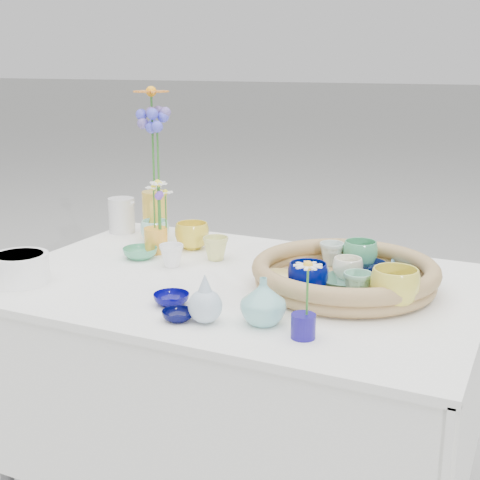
% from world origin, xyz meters
% --- Properties ---
extents(wicker_tray, '(0.47, 0.47, 0.08)m').
position_xyz_m(wicker_tray, '(0.28, 0.05, 0.80)').
color(wicker_tray, brown).
rests_on(wicker_tray, display_table).
extents(tray_ceramic_0, '(0.11, 0.11, 0.03)m').
position_xyz_m(tray_ceramic_0, '(0.31, 0.14, 0.80)').
color(tray_ceramic_0, '#0D1746').
rests_on(tray_ceramic_0, wicker_tray).
extents(tray_ceramic_1, '(0.15, 0.15, 0.03)m').
position_xyz_m(tray_ceramic_1, '(0.39, 0.09, 0.80)').
color(tray_ceramic_1, black).
rests_on(tray_ceramic_1, wicker_tray).
extents(tray_ceramic_2, '(0.14, 0.14, 0.09)m').
position_xyz_m(tray_ceramic_2, '(0.43, -0.06, 0.83)').
color(tray_ceramic_2, gold).
rests_on(tray_ceramic_2, wicker_tray).
extents(tray_ceramic_3, '(0.11, 0.11, 0.03)m').
position_xyz_m(tray_ceramic_3, '(0.29, 0.00, 0.80)').
color(tray_ceramic_3, '#43765F').
rests_on(tray_ceramic_3, wicker_tray).
extents(tray_ceramic_4, '(0.07, 0.07, 0.06)m').
position_xyz_m(tray_ceramic_4, '(0.21, -0.06, 0.81)').
color(tray_ceramic_4, gray).
rests_on(tray_ceramic_4, wicker_tray).
extents(tray_ceramic_5, '(0.12, 0.12, 0.03)m').
position_xyz_m(tray_ceramic_5, '(0.19, 0.04, 0.80)').
color(tray_ceramic_5, '#7FB9B4').
rests_on(tray_ceramic_5, wicker_tray).
extents(tray_ceramic_6, '(0.07, 0.07, 0.06)m').
position_xyz_m(tray_ceramic_6, '(0.20, 0.18, 0.81)').
color(tray_ceramic_6, silver).
rests_on(tray_ceramic_6, wicker_tray).
extents(tray_ceramic_7, '(0.09, 0.09, 0.06)m').
position_xyz_m(tray_ceramic_7, '(0.28, 0.07, 0.81)').
color(tray_ceramic_7, white).
rests_on(tray_ceramic_7, wicker_tray).
extents(tray_ceramic_8, '(0.11, 0.11, 0.02)m').
position_xyz_m(tray_ceramic_8, '(0.41, 0.23, 0.79)').
color(tray_ceramic_8, '#6AA9D7').
rests_on(tray_ceramic_8, wicker_tray).
extents(tray_ceramic_9, '(0.12, 0.12, 0.08)m').
position_xyz_m(tray_ceramic_9, '(0.22, -0.07, 0.82)').
color(tray_ceramic_9, '#00075B').
rests_on(tray_ceramic_9, wicker_tray).
extents(tray_ceramic_10, '(0.10, 0.10, 0.03)m').
position_xyz_m(tray_ceramic_10, '(0.13, -0.04, 0.80)').
color(tray_ceramic_10, '#F5E08E').
rests_on(tray_ceramic_10, wicker_tray).
extents(tray_ceramic_11, '(0.09, 0.09, 0.06)m').
position_xyz_m(tray_ceramic_11, '(0.34, -0.05, 0.82)').
color(tray_ceramic_11, '#79BC9D').
rests_on(tray_ceramic_11, wicker_tray).
extents(tray_ceramic_12, '(0.09, 0.09, 0.07)m').
position_xyz_m(tray_ceramic_12, '(0.28, 0.19, 0.82)').
color(tray_ceramic_12, '#479F6B').
rests_on(tray_ceramic_12, wicker_tray).
extents(loose_ceramic_0, '(0.11, 0.11, 0.08)m').
position_xyz_m(loose_ceramic_0, '(-0.26, 0.22, 0.81)').
color(loose_ceramic_0, yellow).
rests_on(loose_ceramic_0, display_table).
extents(loose_ceramic_1, '(0.08, 0.08, 0.07)m').
position_xyz_m(loose_ceramic_1, '(-0.14, 0.14, 0.80)').
color(loose_ceramic_1, '#D3D476').
rests_on(loose_ceramic_1, display_table).
extents(loose_ceramic_2, '(0.10, 0.10, 0.03)m').
position_xyz_m(loose_ceramic_2, '(-0.34, 0.06, 0.78)').
color(loose_ceramic_2, '#469E72').
rests_on(loose_ceramic_2, display_table).
extents(loose_ceramic_3, '(0.08, 0.08, 0.06)m').
position_xyz_m(loose_ceramic_3, '(-0.22, 0.03, 0.80)').
color(loose_ceramic_3, white).
rests_on(loose_ceramic_3, display_table).
extents(loose_ceramic_4, '(0.11, 0.11, 0.03)m').
position_xyz_m(loose_ceramic_4, '(-0.06, -0.23, 0.78)').
color(loose_ceramic_4, '#040264').
rests_on(loose_ceramic_4, display_table).
extents(loose_ceramic_5, '(0.10, 0.10, 0.07)m').
position_xyz_m(loose_ceramic_5, '(-0.40, 0.23, 0.80)').
color(loose_ceramic_5, '#A4E7D3').
rests_on(loose_ceramic_5, display_table).
extents(loose_ceramic_6, '(0.09, 0.09, 0.02)m').
position_xyz_m(loose_ceramic_6, '(0.00, -0.31, 0.78)').
color(loose_ceramic_6, '#030534').
rests_on(loose_ceramic_6, display_table).
extents(fluted_bowl, '(0.18, 0.18, 0.08)m').
position_xyz_m(fluted_bowl, '(-0.50, -0.26, 0.80)').
color(fluted_bowl, white).
rests_on(fluted_bowl, display_table).
extents(bud_vase_paleblue, '(0.09, 0.09, 0.12)m').
position_xyz_m(bud_vase_paleblue, '(0.06, -0.30, 0.82)').
color(bud_vase_paleblue, '#A8BDCE').
rests_on(bud_vase_paleblue, display_table).
extents(bud_vase_seafoam, '(0.10, 0.10, 0.11)m').
position_xyz_m(bud_vase_seafoam, '(0.18, -0.25, 0.82)').
color(bud_vase_seafoam, '#78BFBA').
rests_on(bud_vase_seafoam, display_table).
extents(bud_vase_cobalt, '(0.06, 0.06, 0.05)m').
position_xyz_m(bud_vase_cobalt, '(0.29, -0.29, 0.79)').
color(bud_vase_cobalt, navy).
rests_on(bud_vase_cobalt, display_table).
extents(single_daisy, '(0.07, 0.07, 0.13)m').
position_xyz_m(single_daisy, '(0.30, -0.29, 0.87)').
color(single_daisy, white).
rests_on(single_daisy, bud_vase_cobalt).
extents(tall_vase_yellow, '(0.09, 0.09, 0.15)m').
position_xyz_m(tall_vase_yellow, '(-0.44, 0.30, 0.84)').
color(tall_vase_yellow, gold).
rests_on(tall_vase_yellow, display_table).
extents(gerbera, '(0.17, 0.17, 0.34)m').
position_xyz_m(gerbera, '(-0.44, 0.31, 1.08)').
color(gerbera, orange).
rests_on(gerbera, tall_vase_yellow).
extents(hydrangea, '(0.12, 0.12, 0.32)m').
position_xyz_m(hydrangea, '(-0.42, 0.30, 1.03)').
color(hydrangea, '#6554A3').
rests_on(hydrangea, tall_vase_yellow).
extents(white_pitcher, '(0.14, 0.12, 0.12)m').
position_xyz_m(white_pitcher, '(-0.57, 0.30, 0.82)').
color(white_pitcher, silver).
rests_on(white_pitcher, display_table).
extents(daisy_cup, '(0.09, 0.09, 0.08)m').
position_xyz_m(daisy_cup, '(-0.33, 0.13, 0.80)').
color(daisy_cup, '#FFAA32').
rests_on(daisy_cup, display_table).
extents(daisy_posy, '(0.09, 0.09, 0.15)m').
position_xyz_m(daisy_posy, '(-0.33, 0.14, 0.91)').
color(daisy_posy, white).
rests_on(daisy_posy, daisy_cup).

